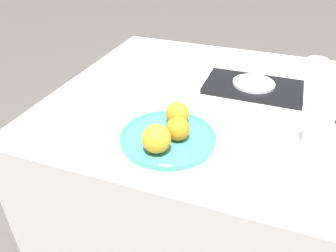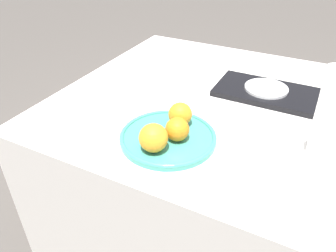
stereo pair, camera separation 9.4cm
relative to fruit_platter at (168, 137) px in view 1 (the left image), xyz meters
The scene contains 12 objects.
ground_plane 0.81m from the fruit_platter, 69.26° to the left, with size 12.00×12.00×0.00m, color #4C4742.
table 0.50m from the fruit_platter, 69.26° to the left, with size 1.25×1.05×0.73m.
fruit_platter is the anchor object (origin of this frame).
orange_0 0.09m from the fruit_platter, 93.96° to the right, with size 0.08×0.08×0.08m.
orange_1 0.08m from the fruit_platter, 86.96° to the left, with size 0.07×0.07×0.07m.
orange_2 0.05m from the fruit_platter, ahead, with size 0.07×0.07×0.07m.
water_glass 0.43m from the fruit_platter, 17.29° to the left, with size 0.07×0.07×0.12m.
serving_tray 0.46m from the fruit_platter, 65.82° to the left, with size 0.36×0.21×0.02m.
side_plate 0.46m from the fruit_platter, 65.82° to the left, with size 0.16×0.16×0.01m.
cup_0 0.28m from the fruit_platter, 111.89° to the left, with size 0.09×0.09×0.08m.
cup_1 0.74m from the fruit_platter, 56.62° to the left, with size 0.08×0.08×0.08m.
soy_dish 0.56m from the fruit_platter, 32.46° to the left, with size 0.07×0.07×0.01m.
Camera 1 is at (0.15, -1.04, 1.30)m, focal length 35.00 mm.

